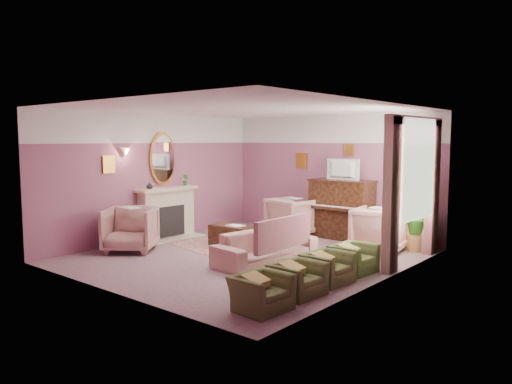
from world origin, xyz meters
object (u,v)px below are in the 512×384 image
Objects in this scene: floral_armchair_right at (380,227)px; floral_armchair_left at (293,215)px; olive_chair_b at (297,274)px; olive_chair_d at (354,254)px; side_table at (419,233)px; sofa at (266,241)px; coffee_table at (234,236)px; television at (341,168)px; olive_chair_c at (328,263)px; olive_chair_a at (261,286)px; piano at (341,210)px; floral_armchair_front at (130,227)px.

floral_armchair_left is at bearing 173.56° from floral_armchair_right.
olive_chair_b is (0.35, -3.33, -0.18)m from floral_armchair_right.
side_table is (0.18, 2.37, 0.03)m from olive_chair_d.
floral_armchair_left is at bearing 115.06° from sofa.
floral_armchair_right reaches higher than coffee_table.
olive_chair_c is (1.64, -3.18, -1.28)m from television.
olive_chair_b is (1.52, -1.17, -0.09)m from sofa.
sofa is 2.02× the size of floral_armchair_right.
television is 2.21m from side_table.
floral_armchair_left reaches higher than side_table.
olive_chair_a is at bearing -90.00° from olive_chair_b.
olive_chair_d is at bearing -55.23° from television.
floral_armchair_left is at bearing 121.05° from olive_chair_a.
olive_chair_a is at bearing -52.58° from sofa.
floral_armchair_left is at bearing -155.22° from piano.
floral_armchair_left is (-1.01, -0.42, -1.10)m from television.
floral_armchair_right is (2.30, -0.26, 0.00)m from floral_armchair_left.
floral_armchair_right reaches higher than olive_chair_a.
piano is 1.13m from floral_armchair_left.
side_table is at bearing 8.53° from floral_armchair_left.
olive_chair_c and olive_chair_d have the same top height.
television is at bearing 152.27° from floral_armchair_right.
piano is at bearing 24.78° from floral_armchair_left.
coffee_table is 1.37× the size of olive_chair_b.
piano is 1.92× the size of olive_chair_d.
olive_chair_c is at bearing -63.10° from piano.
floral_armchair_right is at bearing 61.43° from sofa.
olive_chair_a and olive_chair_b have the same top height.
olive_chair_b is (1.64, -4.00, -1.28)m from television.
floral_armchair_left is at bearing 65.67° from floral_armchair_front.
olive_chair_c is at bearing -46.19° from floral_armchair_left.
floral_armchair_left reaches higher than olive_chair_b.
olive_chair_c is (1.64, -3.23, -0.33)m from piano.
piano is at bearing 92.30° from sofa.
floral_armchair_front reaches higher than coffee_table.
olive_chair_a is 1.64m from olive_chair_c.
olive_chair_b is 0.82m from olive_chair_c.
floral_armchair_right is 0.88m from side_table.
floral_armchair_left is 4.46m from olive_chair_b.
floral_armchair_right is (1.29, -0.68, -1.10)m from television.
piano is 2.00× the size of side_table.
floral_armchair_left is at bearing 143.75° from olive_chair_d.
olive_chair_a is 4.83m from side_table.
olive_chair_b is (2.65, -3.58, -0.18)m from floral_armchair_left.
piano is 4.38m from olive_chair_b.
floral_armchair_front is (-2.67, -0.99, 0.09)m from sofa.
olive_chair_b and olive_chair_d have the same top height.
olive_chair_a is at bearing -42.39° from coffee_table.
side_table is (0.18, 4.83, 0.03)m from olive_chair_a.
olive_chair_c is at bearing -13.01° from sofa.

